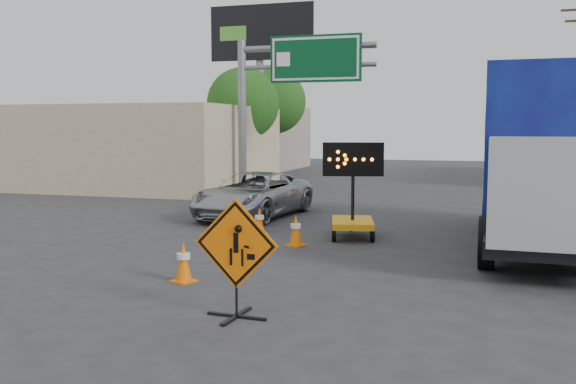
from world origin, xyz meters
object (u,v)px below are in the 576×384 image
at_px(construction_sign, 236,255).
at_px(pickup_truck, 253,195).
at_px(arrow_board, 352,216).
at_px(box_truck, 546,167).

height_order(construction_sign, pickup_truck, construction_sign).
relative_size(arrow_board, box_truck, 0.28).
xyz_separation_m(construction_sign, arrow_board, (0.29, 7.80, -0.41)).
height_order(pickup_truck, box_truck, box_truck).
bearing_deg(construction_sign, arrow_board, 91.95).
relative_size(construction_sign, arrow_board, 0.73).
bearing_deg(arrow_board, box_truck, -11.23).
bearing_deg(pickup_truck, construction_sign, -64.92).
distance_m(arrow_board, box_truck, 5.07).
bearing_deg(construction_sign, box_truck, 61.16).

